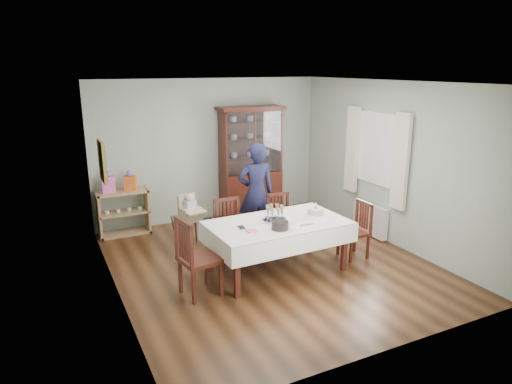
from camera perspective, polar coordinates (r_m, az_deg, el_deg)
floor at (r=7.07m, az=1.78°, el=-8.91°), size 5.00×5.00×0.00m
room_shell at (r=7.01m, az=-0.14°, el=5.53°), size 5.00×5.00×5.00m
dining_table at (r=6.68m, az=2.69°, el=-6.81°), size 2.04×1.22×0.76m
china_cabinet at (r=8.97m, az=-0.65°, el=3.96°), size 1.30×0.48×2.18m
sideboard at (r=8.45m, az=-16.22°, el=-2.49°), size 0.90×0.38×0.80m
picture_frame at (r=6.65m, az=-18.71°, el=3.67°), size 0.04×0.48×0.58m
window at (r=8.07m, az=15.00°, el=5.21°), size 0.04×1.02×1.22m
curtain_left at (r=7.60m, az=17.64°, el=3.62°), size 0.07×0.30×1.55m
curtain_right at (r=8.52m, az=11.93°, el=5.24°), size 0.07×0.30×1.55m
radiator at (r=8.33m, az=14.09°, el=-3.30°), size 0.10×0.80×0.55m
chair_far_left at (r=7.03m, az=-3.13°, el=-6.48°), size 0.45×0.45×0.97m
chair_far_right at (r=7.49m, az=3.20°, el=-5.22°), size 0.44×0.44×0.92m
chair_end_left at (r=6.09m, az=-7.16°, el=-9.91°), size 0.55×0.55×1.07m
chair_end_right at (r=7.37m, az=12.16°, el=-5.99°), size 0.40×0.40×0.89m
woman at (r=7.64m, az=0.00°, el=-0.15°), size 0.69×0.52×1.72m
high_chair at (r=7.54m, az=-8.12°, el=-4.42°), size 0.50×0.50×0.95m
champagne_tray at (r=6.59m, az=2.35°, el=-3.00°), size 0.37×0.37×0.22m
birthday_cake at (r=6.89m, az=7.46°, el=-2.45°), size 0.27×0.27×0.19m
plate_stack_dark at (r=6.26m, az=3.01°, el=-4.17°), size 0.30×0.30×0.11m
plate_stack_white at (r=6.35m, az=4.52°, el=-3.96°), size 0.23×0.23×0.10m
napkin_stack at (r=6.17m, az=-0.50°, el=-4.89°), size 0.13×0.13×0.02m
cutlery at (r=6.30m, az=-2.13°, el=-4.50°), size 0.13×0.18×0.01m
cake_knife at (r=6.44m, az=5.98°, el=-4.13°), size 0.31×0.06×0.01m
gift_bag_pink at (r=8.24m, az=-17.99°, el=1.07°), size 0.21×0.14×0.39m
gift_bag_orange at (r=8.30m, az=-15.45°, el=1.31°), size 0.24×0.20×0.37m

